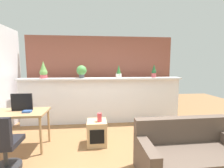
% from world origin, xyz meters
% --- Properties ---
extents(ground_plane, '(12.00, 12.00, 0.00)m').
position_xyz_m(ground_plane, '(0.00, 0.00, 0.00)').
color(ground_plane, brown).
extents(divider_wall, '(4.42, 0.16, 1.24)m').
position_xyz_m(divider_wall, '(0.00, 2.00, 0.62)').
color(divider_wall, silver).
rests_on(divider_wall, ground).
extents(plant_shelf, '(4.42, 0.35, 0.04)m').
position_xyz_m(plant_shelf, '(0.00, 1.96, 1.26)').
color(plant_shelf, silver).
rests_on(plant_shelf, divider_wall).
extents(brick_wall_behind, '(4.42, 0.10, 2.50)m').
position_xyz_m(brick_wall_behind, '(0.00, 2.60, 1.25)').
color(brick_wall_behind, brown).
rests_on(brick_wall_behind, ground).
extents(potted_plant_0, '(0.20, 0.20, 0.45)m').
position_xyz_m(potted_plant_0, '(-1.55, 1.97, 1.49)').
color(potted_plant_0, '#B7474C').
rests_on(potted_plant_0, plant_shelf).
extents(potted_plant_1, '(0.27, 0.27, 0.34)m').
position_xyz_m(potted_plant_1, '(-0.55, 1.97, 1.47)').
color(potted_plant_1, '#4C4C51').
rests_on(potted_plant_1, plant_shelf).
extents(potted_plant_2, '(0.16, 0.16, 0.36)m').
position_xyz_m(potted_plant_2, '(0.46, 1.95, 1.44)').
color(potted_plant_2, silver).
rests_on(potted_plant_2, plant_shelf).
extents(potted_plant_3, '(0.13, 0.13, 0.38)m').
position_xyz_m(potted_plant_3, '(1.46, 1.96, 1.46)').
color(potted_plant_3, '#B7474C').
rests_on(potted_plant_3, plant_shelf).
extents(desk, '(1.10, 0.60, 0.75)m').
position_xyz_m(desk, '(-1.68, 0.72, 0.67)').
color(desk, '#99754C').
rests_on(desk, ground).
extents(tv_monitor, '(0.39, 0.04, 0.34)m').
position_xyz_m(tv_monitor, '(-1.61, 0.80, 0.92)').
color(tv_monitor, black).
rests_on(tv_monitor, desk).
extents(office_chair, '(0.45, 0.45, 0.91)m').
position_xyz_m(office_chair, '(-1.58, 0.01, 0.39)').
color(office_chair, '#262628').
rests_on(office_chair, ground).
extents(side_cube_shelf, '(0.40, 0.41, 0.50)m').
position_xyz_m(side_cube_shelf, '(-0.16, 0.75, 0.25)').
color(side_cube_shelf, tan).
rests_on(side_cube_shelf, ground).
extents(vase_on_shelf, '(0.09, 0.09, 0.17)m').
position_xyz_m(vase_on_shelf, '(-0.10, 0.71, 0.59)').
color(vase_on_shelf, '#CC3D47').
rests_on(vase_on_shelf, side_cube_shelf).
extents(book_on_desk, '(0.15, 0.11, 0.04)m').
position_xyz_m(book_on_desk, '(-1.46, 0.65, 0.77)').
color(book_on_desk, '#2D4C8C').
rests_on(book_on_desk, desk).
extents(couch, '(1.57, 0.79, 0.80)m').
position_xyz_m(couch, '(1.22, -0.30, 0.28)').
color(couch, brown).
rests_on(couch, ground).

